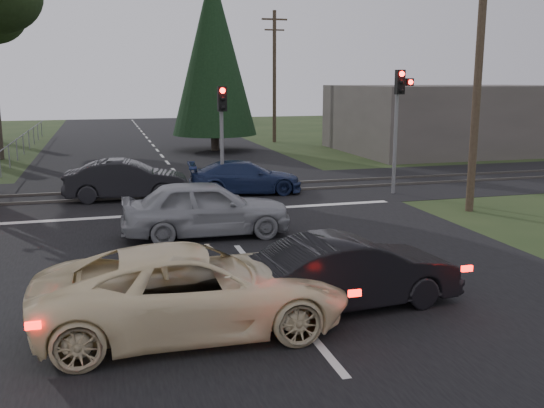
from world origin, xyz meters
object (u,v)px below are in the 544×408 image
object	(u,v)px
traffic_signal_right	(399,107)
blue_sedan	(245,178)
utility_pole_mid	(274,74)
dark_car_far	(127,180)
cream_coupe	(194,290)
silver_car	(206,208)
utility_pole_far	(211,76)
utility_pole_near	(479,67)
dark_hatchback	(351,272)
traffic_signal_center	(222,122)

from	to	relation	value
traffic_signal_right	blue_sedan	size ratio (longest dim) A/B	1.08
utility_pole_mid	dark_car_far	xyz separation A→B (m)	(-11.00, -18.87, -4.00)
cream_coupe	silver_car	size ratio (longest dim) A/B	1.15
utility_pole_far	utility_pole_near	bearing A→B (deg)	-90.00
utility_pole_far	dark_hatchback	xyz separation A→B (m)	(-7.30, -56.07, -4.03)
silver_car	blue_sedan	bearing A→B (deg)	-21.02
cream_coupe	dark_car_far	size ratio (longest dim) A/B	1.22
utility_pole_near	blue_sedan	world-z (taller)	utility_pole_near
traffic_signal_center	utility_pole_near	distance (m)	9.05
utility_pole_near	silver_car	bearing A→B (deg)	-174.20
utility_pole_near	dark_hatchback	bearing A→B (deg)	-135.90
traffic_signal_center	silver_car	world-z (taller)	traffic_signal_center
traffic_signal_right	traffic_signal_center	xyz separation A→B (m)	(-6.55, 1.20, -0.51)
silver_car	dark_car_far	distance (m)	6.35
traffic_signal_right	utility_pole_near	world-z (taller)	utility_pole_near
traffic_signal_right	blue_sedan	distance (m)	6.42
traffic_signal_right	utility_pole_far	world-z (taller)	utility_pole_far
utility_pole_mid	silver_car	xyz separation A→B (m)	(-9.08, -24.92, -3.92)
dark_car_far	silver_car	bearing A→B (deg)	-156.66
traffic_signal_center	utility_pole_near	bearing A→B (deg)	-31.95
utility_pole_near	cream_coupe	xyz separation A→B (m)	(-10.40, -7.42, -3.97)
utility_pole_near	silver_car	world-z (taller)	utility_pole_near
utility_pole_near	cream_coupe	world-z (taller)	utility_pole_near
traffic_signal_right	dark_car_far	distance (m)	10.50
traffic_signal_center	utility_pole_near	size ratio (longest dim) A/B	0.46
blue_sedan	dark_car_far	bearing A→B (deg)	95.25
blue_sedan	silver_car	bearing A→B (deg)	162.78
traffic_signal_right	blue_sedan	world-z (taller)	traffic_signal_right
utility_pole_far	dark_hatchback	size ratio (longest dim) A/B	2.13
dark_car_far	utility_pole_mid	bearing A→B (deg)	-24.46
traffic_signal_right	dark_hatchback	bearing A→B (deg)	-121.03
utility_pole_near	utility_pole_far	world-z (taller)	same
traffic_signal_right	silver_car	bearing A→B (deg)	-151.59
utility_pole_mid	silver_car	size ratio (longest dim) A/B	1.92
cream_coupe	dark_car_far	world-z (taller)	cream_coupe
utility_pole_mid	utility_pole_far	bearing A→B (deg)	90.00
traffic_signal_right	silver_car	size ratio (longest dim) A/B	1.00
traffic_signal_center	utility_pole_far	distance (m)	44.99
utility_pole_mid	blue_sedan	size ratio (longest dim) A/B	2.06
traffic_signal_right	utility_pole_near	size ratio (longest dim) A/B	0.52
utility_pole_far	silver_car	bearing A→B (deg)	-100.31
traffic_signal_right	dark_car_far	bearing A→B (deg)	170.63
traffic_signal_right	dark_hatchback	xyz separation A→B (m)	(-6.35, -10.55, -2.62)
traffic_signal_right	utility_pole_mid	size ratio (longest dim) A/B	0.52
blue_sedan	dark_car_far	distance (m)	4.45
dark_car_far	cream_coupe	bearing A→B (deg)	-171.50
utility_pole_mid	dark_hatchback	xyz separation A→B (m)	(-7.30, -31.07, -4.03)
traffic_signal_center	blue_sedan	size ratio (longest dim) A/B	0.94
traffic_signal_center	dark_car_far	distance (m)	4.09
utility_pole_far	utility_pole_mid	bearing A→B (deg)	-90.00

